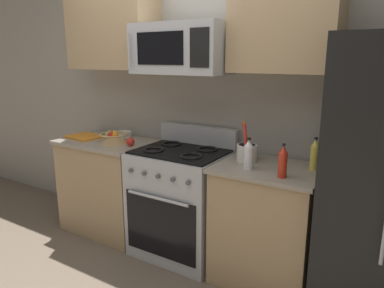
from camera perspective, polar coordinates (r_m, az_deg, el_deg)
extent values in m
cube|color=#9E998E|center=(3.20, 1.88, 6.92)|extent=(8.00, 0.10, 2.60)
cube|color=tan|center=(3.61, -13.04, -6.70)|extent=(0.86, 0.57, 0.88)
cube|color=gray|center=(3.49, -13.44, 0.34)|extent=(0.90, 0.61, 0.03)
cube|color=#B2B5BA|center=(3.11, -1.75, -9.47)|extent=(0.76, 0.61, 0.91)
cube|color=black|center=(2.92, -5.18, -13.12)|extent=(0.67, 0.01, 0.51)
cylinder|color=#B2B5BA|center=(2.79, -5.61, -8.64)|extent=(0.57, 0.02, 0.02)
cube|color=black|center=(2.96, -1.81, -1.19)|extent=(0.73, 0.55, 0.02)
cube|color=#B2B5BA|center=(3.16, 0.93, 1.33)|extent=(0.76, 0.06, 0.18)
torus|color=black|center=(2.95, -6.14, -0.95)|extent=(0.17, 0.17, 0.02)
torus|color=black|center=(2.75, -0.12, -1.96)|extent=(0.17, 0.17, 0.02)
torus|color=black|center=(3.16, -3.29, 0.05)|extent=(0.17, 0.17, 0.02)
torus|color=black|center=(2.97, 2.50, -0.82)|extent=(0.17, 0.17, 0.02)
cylinder|color=#4C4C51|center=(2.91, -9.78, -4.21)|extent=(0.04, 0.02, 0.04)
cylinder|color=#4C4C51|center=(2.83, -7.69, -4.69)|extent=(0.04, 0.02, 0.04)
cylinder|color=#4C4C51|center=(2.74, -5.47, -5.18)|extent=(0.04, 0.02, 0.04)
cylinder|color=#4C4C51|center=(2.67, -3.11, -5.69)|extent=(0.04, 0.02, 0.04)
cylinder|color=#4C4C51|center=(2.60, -0.62, -6.23)|extent=(0.04, 0.02, 0.04)
cube|color=tan|center=(2.80, 11.82, -12.80)|extent=(0.72, 0.57, 0.88)
cube|color=gray|center=(2.63, 12.30, -3.89)|extent=(0.76, 0.61, 0.03)
cube|color=#B2B5BA|center=(2.88, -1.59, 14.98)|extent=(0.77, 0.40, 0.39)
cube|color=black|center=(2.76, -5.23, 14.99)|extent=(0.42, 0.01, 0.24)
cube|color=black|center=(2.57, 1.19, 15.15)|extent=(0.15, 0.01, 0.27)
cylinder|color=#B2B5BA|center=(2.91, -10.08, 14.77)|extent=(0.02, 0.02, 0.27)
cube|color=tan|center=(3.52, -12.57, 17.04)|extent=(0.89, 0.34, 0.67)
cube|color=tan|center=(2.67, 14.73, 18.11)|extent=(0.75, 0.34, 0.67)
cylinder|color=white|center=(2.72, 8.75, -1.43)|extent=(0.15, 0.15, 0.13)
cylinder|color=black|center=(2.72, 8.76, -1.22)|extent=(0.13, 0.13, 0.11)
cylinder|color=red|center=(2.67, 8.55, 0.36)|extent=(0.04, 0.02, 0.27)
cylinder|color=orange|center=(2.68, 8.93, 0.68)|extent=(0.08, 0.06, 0.29)
cylinder|color=red|center=(2.69, 8.80, 0.57)|extent=(0.09, 0.02, 0.27)
cylinder|color=orange|center=(2.68, 8.83, 0.66)|extent=(0.07, 0.04, 0.29)
cone|color=tan|center=(3.34, -12.35, 0.81)|extent=(0.25, 0.25, 0.08)
torus|color=tan|center=(3.33, -12.39, 1.50)|extent=(0.26, 0.26, 0.02)
sphere|color=red|center=(3.33, -12.70, 1.35)|extent=(0.08, 0.08, 0.08)
sphere|color=orange|center=(3.33, -12.29, 1.33)|extent=(0.08, 0.08, 0.08)
sphere|color=yellow|center=(3.34, -12.36, 1.39)|extent=(0.08, 0.08, 0.08)
sphere|color=#9EB74C|center=(3.36, -13.02, 1.43)|extent=(0.08, 0.08, 0.08)
sphere|color=red|center=(3.21, -9.84, 0.35)|extent=(0.08, 0.08, 0.08)
cube|color=orange|center=(3.67, -16.77, 1.16)|extent=(0.37, 0.31, 0.02)
cylinder|color=red|center=(2.40, 14.30, -3.30)|extent=(0.06, 0.06, 0.17)
cone|color=red|center=(2.37, 14.45, -0.81)|extent=(0.05, 0.05, 0.05)
cylinder|color=black|center=(2.36, 14.49, -0.09)|extent=(0.02, 0.02, 0.01)
cylinder|color=silver|center=(2.52, 9.00, -2.19)|extent=(0.07, 0.07, 0.17)
cone|color=silver|center=(2.50, 9.09, 0.16)|extent=(0.06, 0.06, 0.05)
cylinder|color=black|center=(2.49, 9.11, 0.84)|extent=(0.03, 0.03, 0.01)
cylinder|color=gold|center=(2.62, 19.01, -2.15)|extent=(0.06, 0.06, 0.17)
cone|color=gold|center=(2.59, 19.20, 0.20)|extent=(0.06, 0.06, 0.05)
cylinder|color=black|center=(2.58, 19.25, 0.87)|extent=(0.02, 0.02, 0.01)
cylinder|color=white|center=(3.59, -10.87, 1.52)|extent=(0.15, 0.15, 0.05)
torus|color=white|center=(3.58, -10.89, 1.92)|extent=(0.15, 0.15, 0.01)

